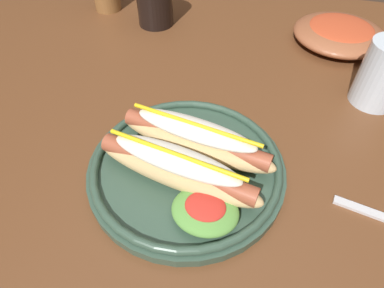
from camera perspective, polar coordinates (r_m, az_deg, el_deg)
The scene contains 6 objects.
ground_plane at distance 1.22m, azimuth 4.00°, elevation -19.50°, with size 8.00×8.00×0.00m, color #3D2D23.
dining_table at distance 0.67m, azimuth 6.88°, elevation 3.15°, with size 1.48×1.00×0.74m.
hot_dog_plate at distance 0.46m, azimuth -0.86°, elevation -3.38°, with size 0.29×0.29×0.08m.
soda_cup at distance 0.83m, azimuth -6.67°, elevation 23.98°, with size 0.08×0.08×0.11m, color black.
water_cup at distance 0.65m, azimuth 30.95°, elevation 10.58°, with size 0.08×0.08×0.11m, color silver.
side_bowl at distance 0.82m, azimuth 24.75°, elevation 17.49°, with size 0.20×0.20×0.05m.
Camera 1 is at (0.05, -0.48, 1.12)m, focal length 30.04 mm.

